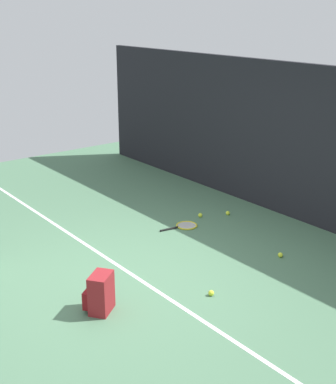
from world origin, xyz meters
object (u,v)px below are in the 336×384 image
Objects in this scene: backpack at (100,294)px; tennis_ball_far_left at (280,255)px; tennis_ball_mid_court at (211,293)px; tennis_racket at (185,226)px; tennis_ball_by_fence at (200,215)px; tennis_ball_near_player at (228,213)px.

tennis_ball_far_left is (0.34, 2.55, -0.18)m from backpack.
tennis_racket is at bearing 148.41° from tennis_ball_mid_court.
tennis_ball_by_fence and tennis_ball_mid_court have the same top height.
backpack is at bearing -68.91° from tennis_ball_near_player.
tennis_racket is 2.57m from backpack.
tennis_ball_far_left is (1.58, 0.31, 0.02)m from tennis_racket.
tennis_ball_far_left is (-0.17, 1.39, 0.00)m from tennis_ball_mid_court.
tennis_racket is 9.60× the size of tennis_ball_near_player.
tennis_ball_by_fence is (-0.14, 0.43, 0.02)m from tennis_racket.
backpack reaches higher than tennis_ball_mid_court.
tennis_ball_far_left reaches higher than tennis_racket.
tennis_racket is 0.84m from tennis_ball_near_player.
tennis_ball_mid_court is (1.89, -1.51, 0.00)m from tennis_ball_by_fence.
tennis_ball_by_fence is at bearing 176.12° from tennis_ball_far_left.
tennis_ball_by_fence is at bearing 171.04° from backpack.
tennis_ball_by_fence is (-1.39, 2.67, -0.18)m from backpack.
backpack is 6.67× the size of tennis_ball_by_fence.
backpack is 6.67× the size of tennis_ball_mid_court.
tennis_ball_near_player is 1.00× the size of tennis_ball_far_left.
tennis_ball_near_player and tennis_ball_far_left have the same top height.
tennis_racket is 1.44× the size of backpack.
tennis_ball_by_fence and tennis_ball_far_left have the same top height.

